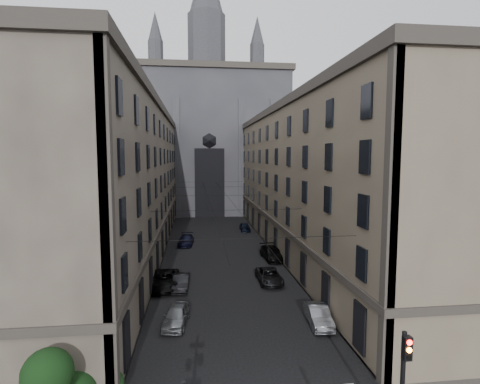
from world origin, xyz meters
name	(u,v)px	position (x,y,z in m)	size (l,w,h in m)	color
sidewalk_left	(136,253)	(-10.50, 36.00, 0.07)	(7.00, 80.00, 0.15)	#383533
sidewalk_right	(297,249)	(10.50, 36.00, 0.07)	(7.00, 80.00, 0.15)	#383533
building_left	(110,181)	(-13.44, 36.00, 9.34)	(13.60, 60.60, 18.85)	#453E35
building_right	(319,180)	(13.44, 36.00, 9.34)	(13.60, 60.60, 18.85)	brown
gothic_tower	(207,133)	(0.00, 74.96, 17.80)	(35.00, 23.00, 58.00)	#2D2D33
traffic_light_right	(404,376)	(5.60, 1.92, 3.29)	(0.34, 0.50, 5.20)	black
tram_wires	(218,197)	(0.00, 35.63, 7.25)	(14.00, 60.00, 0.43)	black
car_left_near	(176,315)	(-4.48, 15.06, 0.71)	(1.68, 4.18, 1.43)	slate
car_left_midnear	(181,282)	(-4.38, 22.52, 0.68)	(1.43, 4.11, 1.35)	black
car_left_midfar	(165,280)	(-5.93, 23.06, 0.77)	(2.57, 5.57, 1.55)	black
car_left_far	(186,240)	(-4.33, 40.17, 0.70)	(1.96, 4.82, 1.40)	black
car_right_near	(318,315)	(6.00, 13.83, 0.69)	(1.46, 4.19, 1.38)	gray
car_right_midnear	(269,276)	(4.20, 23.33, 0.67)	(2.22, 4.81, 1.34)	black
car_right_midfar	(272,253)	(6.20, 31.47, 0.77)	(2.16, 5.32, 1.55)	black
car_right_far	(245,227)	(5.21, 48.94, 0.67)	(1.58, 3.92, 1.33)	black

